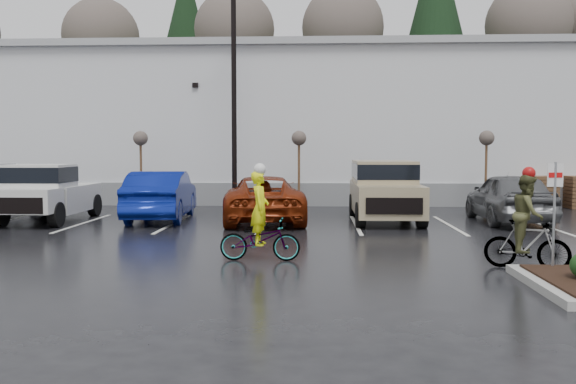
{
  "coord_description": "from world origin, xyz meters",
  "views": [
    {
      "loc": [
        -0.79,
        -11.72,
        2.44
      ],
      "look_at": [
        -1.55,
        4.58,
        1.3
      ],
      "focal_mm": 38.0,
      "sensor_mm": 36.0,
      "label": 1
    }
  ],
  "objects_px": {
    "lamppost": "(234,66)",
    "cyclist_olive": "(527,231)",
    "pallet_stack_a": "(540,192)",
    "pickup_white": "(52,192)",
    "car_grey": "(509,197)",
    "fire_lane_sign": "(554,203)",
    "sapling_east": "(487,142)",
    "car_red": "(264,199)",
    "car_blue": "(161,195)",
    "suv_tan": "(385,191)",
    "cyclist_hivis": "(260,230)",
    "sapling_mid": "(299,142)",
    "sapling_west": "(141,142)"
  },
  "relations": [
    {
      "from": "lamppost",
      "to": "cyclist_olive",
      "type": "relative_size",
      "value": 4.4
    },
    {
      "from": "lamppost",
      "to": "pallet_stack_a",
      "type": "distance_m",
      "value": 13.61
    },
    {
      "from": "lamppost",
      "to": "pickup_white",
      "type": "distance_m",
      "value": 8.19
    },
    {
      "from": "pickup_white",
      "to": "car_grey",
      "type": "bearing_deg",
      "value": 0.59
    },
    {
      "from": "fire_lane_sign",
      "to": "cyclist_olive",
      "type": "relative_size",
      "value": 1.05
    },
    {
      "from": "pickup_white",
      "to": "cyclist_olive",
      "type": "xyz_separation_m",
      "value": [
        13.34,
        -7.94,
        -0.2
      ]
    },
    {
      "from": "sapling_east",
      "to": "car_red",
      "type": "distance_m",
      "value": 9.75
    },
    {
      "from": "pallet_stack_a",
      "to": "car_blue",
      "type": "height_order",
      "value": "car_blue"
    },
    {
      "from": "lamppost",
      "to": "car_red",
      "type": "height_order",
      "value": "lamppost"
    },
    {
      "from": "cyclist_olive",
      "to": "pickup_white",
      "type": "bearing_deg",
      "value": 81.22
    },
    {
      "from": "car_red",
      "to": "car_grey",
      "type": "relative_size",
      "value": 1.12
    },
    {
      "from": "car_red",
      "to": "suv_tan",
      "type": "xyz_separation_m",
      "value": [
        4.12,
        0.3,
        0.26
      ]
    },
    {
      "from": "fire_lane_sign",
      "to": "car_red",
      "type": "xyz_separation_m",
      "value": [
        -6.38,
        8.59,
        -0.63
      ]
    },
    {
      "from": "suv_tan",
      "to": "cyclist_hivis",
      "type": "height_order",
      "value": "cyclist_hivis"
    },
    {
      "from": "fire_lane_sign",
      "to": "pickup_white",
      "type": "relative_size",
      "value": 0.42
    },
    {
      "from": "pickup_white",
      "to": "car_red",
      "type": "distance_m",
      "value": 7.27
    },
    {
      "from": "sapling_mid",
      "to": "cyclist_hivis",
      "type": "distance_m",
      "value": 11.69
    },
    {
      "from": "car_blue",
      "to": "suv_tan",
      "type": "height_order",
      "value": "suv_tan"
    },
    {
      "from": "car_blue",
      "to": "fire_lane_sign",
      "type": "bearing_deg",
      "value": 133.77
    },
    {
      "from": "cyclist_olive",
      "to": "cyclist_hivis",
      "type": "bearing_deg",
      "value": 104.48
    },
    {
      "from": "lamppost",
      "to": "sapling_east",
      "type": "height_order",
      "value": "lamppost"
    },
    {
      "from": "fire_lane_sign",
      "to": "sapling_east",
      "type": "bearing_deg",
      "value": 80.25
    },
    {
      "from": "pallet_stack_a",
      "to": "lamppost",
      "type": "bearing_deg",
      "value": -170.91
    },
    {
      "from": "sapling_mid",
      "to": "cyclist_hivis",
      "type": "bearing_deg",
      "value": -92.62
    },
    {
      "from": "car_red",
      "to": "pickup_white",
      "type": "bearing_deg",
      "value": -5.63
    },
    {
      "from": "sapling_mid",
      "to": "car_grey",
      "type": "bearing_deg",
      "value": -30.04
    },
    {
      "from": "suv_tan",
      "to": "fire_lane_sign",
      "type": "bearing_deg",
      "value": -75.74
    },
    {
      "from": "sapling_mid",
      "to": "pickup_white",
      "type": "height_order",
      "value": "sapling_mid"
    },
    {
      "from": "car_red",
      "to": "lamppost",
      "type": "bearing_deg",
      "value": -72.32
    },
    {
      "from": "sapling_mid",
      "to": "cyclist_olive",
      "type": "relative_size",
      "value": 1.53
    },
    {
      "from": "lamppost",
      "to": "car_blue",
      "type": "height_order",
      "value": "lamppost"
    },
    {
      "from": "sapling_mid",
      "to": "sapling_east",
      "type": "xyz_separation_m",
      "value": [
        7.5,
        0.0,
        0.0
      ]
    },
    {
      "from": "lamppost",
      "to": "fire_lane_sign",
      "type": "relative_size",
      "value": 4.19
    },
    {
      "from": "lamppost",
      "to": "sapling_mid",
      "type": "height_order",
      "value": "lamppost"
    },
    {
      "from": "car_grey",
      "to": "cyclist_hivis",
      "type": "relative_size",
      "value": 2.32
    },
    {
      "from": "pickup_white",
      "to": "sapling_mid",
      "type": "bearing_deg",
      "value": 27.21
    },
    {
      "from": "pallet_stack_a",
      "to": "pickup_white",
      "type": "relative_size",
      "value": 0.26
    },
    {
      "from": "lamppost",
      "to": "car_blue",
      "type": "distance_m",
      "value": 6.02
    },
    {
      "from": "sapling_west",
      "to": "sapling_mid",
      "type": "height_order",
      "value": "same"
    },
    {
      "from": "sapling_west",
      "to": "car_red",
      "type": "distance_m",
      "value": 7.14
    },
    {
      "from": "lamppost",
      "to": "fire_lane_sign",
      "type": "distance_m",
      "value": 14.78
    },
    {
      "from": "sapling_east",
      "to": "pickup_white",
      "type": "relative_size",
      "value": 0.62
    },
    {
      "from": "sapling_mid",
      "to": "cyclist_hivis",
      "type": "xyz_separation_m",
      "value": [
        -0.53,
        -11.5,
        -2.06
      ]
    },
    {
      "from": "lamppost",
      "to": "sapling_west",
      "type": "xyz_separation_m",
      "value": [
        -4.0,
        1.0,
        -2.96
      ]
    },
    {
      "from": "car_blue",
      "to": "car_red",
      "type": "relative_size",
      "value": 0.92
    },
    {
      "from": "lamppost",
      "to": "fire_lane_sign",
      "type": "bearing_deg",
      "value": -56.54
    },
    {
      "from": "fire_lane_sign",
      "to": "car_grey",
      "type": "xyz_separation_m",
      "value": [
        1.84,
        8.67,
        -0.56
      ]
    },
    {
      "from": "sapling_east",
      "to": "car_red",
      "type": "bearing_deg",
      "value": -153.82
    },
    {
      "from": "sapling_mid",
      "to": "fire_lane_sign",
      "type": "height_order",
      "value": "sapling_mid"
    },
    {
      "from": "sapling_mid",
      "to": "car_blue",
      "type": "relative_size",
      "value": 0.62
    }
  ]
}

